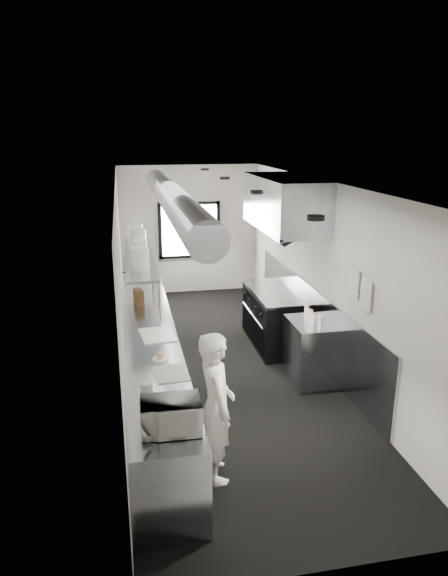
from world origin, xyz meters
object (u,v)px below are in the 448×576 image
plate_stack_a (140,258)px  squeeze_bottle_a (321,323)px  plate_stack_d (135,235)px  squeeze_bottle_b (313,319)px  range (277,318)px  line_cook (216,407)px  plate_stack_c (138,241)px  exhaust_hood (284,203)px  small_plate (160,359)px  plate_stack_b (140,249)px  deli_tub_a (150,411)px  deli_tub_b (146,387)px  pass_shelf (140,258)px  squeeze_bottle_e (307,309)px  microwave (171,416)px  cutting_board (157,335)px  bottle_station (313,351)px  prep_counter (151,359)px  squeeze_bottle_d (307,314)px  squeeze_bottle_c (310,316)px  knife_block (139,297)px

plate_stack_a → squeeze_bottle_a: 2.71m
plate_stack_d → squeeze_bottle_b: plate_stack_d is taller
range → line_cook: (-1.64, -3.28, 0.34)m
line_cook → plate_stack_c: bearing=6.1°
exhaust_hood → line_cook: exhaust_hood is taller
exhaust_hood → plate_stack_c: (-2.29, 0.58, -0.63)m
small_plate → plate_stack_b: plate_stack_b is taller
plate_stack_b → deli_tub_a: bearing=-91.4°
deli_tub_b → plate_stack_a: size_ratio=0.41×
pass_shelf → squeeze_bottle_e: size_ratio=15.15×
microwave → plate_stack_a: bearing=93.3°
deli_tub_a → small_plate: 1.28m
deli_tub_a → cutting_board: 2.03m
bottle_station → squeeze_bottle_a: size_ratio=4.54×
deli_tub_a → cutting_board: (0.22, 2.02, -0.04)m
plate_stack_c → range: bearing=-14.5°
bottle_station → microwave: microwave is taller
prep_counter → squeeze_bottle_d: squeeze_bottle_d is taller
range → squeeze_bottle_a: size_ratio=8.06×
line_cook → squeeze_bottle_c: bearing=-44.7°
plate_stack_c → deli_tub_a: bearing=-91.1°
plate_stack_b → squeeze_bottle_c: bearing=-34.2°
microwave → plate_stack_c: bearing=92.6°
knife_block → plate_stack_c: (0.05, 0.74, 0.73)m
range → plate_stack_d: 2.81m
knife_block → plate_stack_d: 1.43m
small_plate → plate_stack_a: (-0.13, 1.71, 0.82)m
plate_stack_c → cutting_board: bearing=-86.3°
pass_shelf → plate_stack_b: size_ratio=10.04×
plate_stack_d → knife_block: bearing=-91.2°
plate_stack_d → squeeze_bottle_b: 3.55m
prep_counter → plate_stack_d: 2.62m
microwave → squeeze_bottle_b: bearing=47.3°
plate_stack_b → plate_stack_c: 0.44m
squeeze_bottle_a → squeeze_bottle_b: (-0.04, 0.18, -0.01)m
exhaust_hood → plate_stack_d: bearing=155.3°
plate_stack_c → plate_stack_a: bearing=-90.7°
microwave → cutting_board: size_ratio=0.89×
squeeze_bottle_b → pass_shelf: bearing=141.4°
deli_tub_a → plate_stack_c: plate_stack_c is taller
deli_tub_a → plate_stack_a: (0.07, 2.98, 0.77)m
range → cutting_board: bearing=-144.7°
squeeze_bottle_c → squeeze_bottle_e: squeeze_bottle_e is taller
line_cook → squeeze_bottle_c: line_cook is taller
plate_stack_a → plate_stack_c: 1.11m
deli_tub_b → squeeze_bottle_a: 2.73m
plate_stack_d → pass_shelf: bearing=-87.7°
deli_tub_b → plate_stack_d: bearing=89.2°
bottle_station → plate_stack_b: 3.07m
bottle_station → small_plate: size_ratio=4.83×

